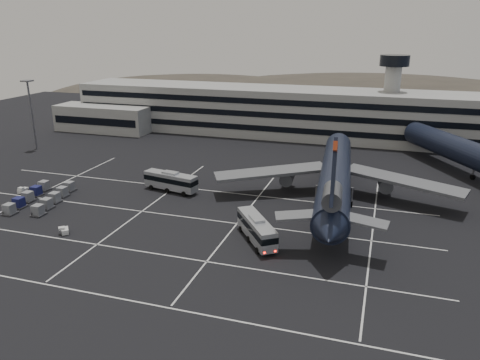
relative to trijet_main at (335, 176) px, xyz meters
The scene contains 12 objects.
ground 32.90m from the trijet_main, 144.24° to the right, with size 260.00×260.00×0.00m, color black.
lane_markings 31.72m from the trijet_main, 144.30° to the right, with size 90.00×55.62×0.01m.
terminal 59.85m from the trijet_main, 119.32° to the left, with size 125.00×26.00×24.00m.
hills 152.24m from the trijet_main, 93.17° to the left, with size 352.00×180.00×44.00m.
lightpole_left 83.17m from the trijet_main, 168.86° to the left, with size 2.40×2.40×18.28m.
trijet_main is the anchor object (origin of this frame).
trijet_far 35.30m from the trijet_main, 38.77° to the left, with size 35.03×52.60×18.08m.
bus_near 22.72m from the trijet_main, 114.62° to the right, with size 8.79×10.88×4.05m.
bus_far 32.36m from the trijet_main, behind, with size 11.85×4.86×4.08m.
tug_a 61.42m from the trijet_main, 167.20° to the right, with size 1.24×2.04×1.29m.
tug_b 48.13m from the trijet_main, 145.46° to the right, with size 2.11×2.21×1.23m.
uld_cluster 55.45m from the trijet_main, 162.61° to the right, with size 10.37×16.22×1.95m.
Camera 1 is at (34.44, -64.99, 32.02)m, focal length 35.00 mm.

